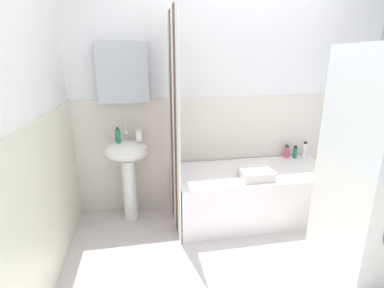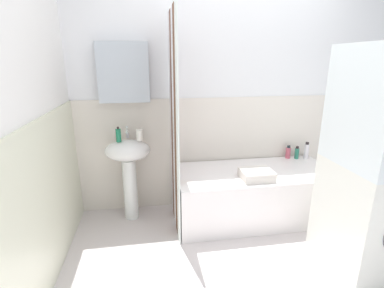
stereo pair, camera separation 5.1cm
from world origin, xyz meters
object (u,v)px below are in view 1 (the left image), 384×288
at_px(shampoo_bottle, 305,150).
at_px(washer_dryer_stack, 377,163).
at_px(sink, 128,163).
at_px(soap_dispenser, 118,135).
at_px(bathtub, 253,193).
at_px(body_wash_bottle, 287,152).
at_px(toothbrush_cup, 139,135).
at_px(conditioner_bottle, 295,152).
at_px(towel_folded, 256,174).

distance_m(shampoo_bottle, washer_dryer_stack, 1.13).
bearing_deg(sink, soap_dispenser, -161.36).
relative_size(bathtub, body_wash_bottle, 10.89).
distance_m(soap_dispenser, bathtub, 1.49).
distance_m(toothbrush_cup, bathtub, 1.31).
bearing_deg(conditioner_bottle, bathtub, -154.84).
bearing_deg(shampoo_bottle, bathtub, -159.13).
xyz_separation_m(toothbrush_cup, bathtub, (1.13, -0.16, -0.63)).
bearing_deg(bathtub, shampoo_bottle, 20.87).
bearing_deg(bathtub, conditioner_bottle, 25.16).
height_order(body_wash_bottle, washer_dryer_stack, washer_dryer_stack).
height_order(toothbrush_cup, shampoo_bottle, toothbrush_cup).
relative_size(soap_dispenser, conditioner_bottle, 1.02).
bearing_deg(body_wash_bottle, bathtub, -148.37).
height_order(shampoo_bottle, towel_folded, shampoo_bottle).
bearing_deg(shampoo_bottle, sink, -177.26).
relative_size(sink, body_wash_bottle, 5.66).
bearing_deg(sink, toothbrush_cup, -7.31).
height_order(shampoo_bottle, body_wash_bottle, shampoo_bottle).
height_order(sink, towel_folded, sink).
distance_m(sink, shampoo_bottle, 1.96).
relative_size(sink, bathtub, 0.52).
xyz_separation_m(toothbrush_cup, washer_dryer_stack, (1.73, -0.98, -0.04)).
relative_size(soap_dispenser, bathtub, 0.09).
distance_m(toothbrush_cup, body_wash_bottle, 1.68).
height_order(shampoo_bottle, conditioner_bottle, shampoo_bottle).
relative_size(body_wash_bottle, towel_folded, 0.51).
bearing_deg(towel_folded, toothbrush_cup, 161.83).
xyz_separation_m(sink, washer_dryer_stack, (1.85, -1.00, 0.23)).
relative_size(toothbrush_cup, bathtub, 0.07).
relative_size(soap_dispenser, body_wash_bottle, 1.00).
relative_size(soap_dispenser, shampoo_bottle, 0.77).
bearing_deg(bathtub, washer_dryer_stack, -54.22).
height_order(bathtub, shampoo_bottle, shampoo_bottle).
bearing_deg(towel_folded, shampoo_bottle, 30.80).
height_order(sink, toothbrush_cup, toothbrush_cup).
bearing_deg(body_wash_bottle, toothbrush_cup, -174.63).
relative_size(toothbrush_cup, washer_dryer_stack, 0.06).
bearing_deg(shampoo_bottle, body_wash_bottle, 167.16).
bearing_deg(towel_folded, body_wash_bottle, 41.20).
bearing_deg(shampoo_bottle, conditioner_bottle, 173.90).
relative_size(sink, shampoo_bottle, 4.36).
bearing_deg(soap_dispenser, toothbrush_cup, 2.68).
bearing_deg(conditioner_bottle, sink, -176.74).
height_order(towel_folded, washer_dryer_stack, washer_dryer_stack).
xyz_separation_m(shampoo_bottle, towel_folded, (-0.77, -0.46, -0.05)).
height_order(conditioner_bottle, washer_dryer_stack, washer_dryer_stack).
height_order(sink, conditioner_bottle, sink).
distance_m(conditioner_bottle, towel_folded, 0.81).
bearing_deg(sink, shampoo_bottle, 2.74).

